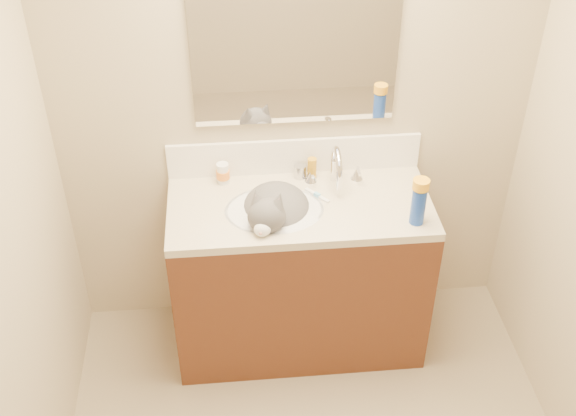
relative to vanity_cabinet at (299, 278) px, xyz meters
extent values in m
cube|color=tan|center=(0.00, 0.28, 0.84)|extent=(2.20, 0.04, 2.50)
cube|color=#4F2715|center=(0.00, 0.00, 0.00)|extent=(1.20, 0.55, 0.82)
cube|color=beige|center=(0.00, 0.00, 0.43)|extent=(1.20, 0.55, 0.04)
ellipsoid|color=silver|center=(-0.12, -0.03, 0.38)|extent=(0.45, 0.36, 0.14)
cylinder|color=silver|center=(0.18, 0.18, 0.51)|extent=(0.04, 0.04, 0.11)
torus|color=silver|center=(0.18, 0.12, 0.56)|extent=(0.03, 0.20, 0.20)
cylinder|color=silver|center=(0.18, 0.04, 0.53)|extent=(0.03, 0.03, 0.06)
cone|color=silver|center=(0.07, 0.18, 0.48)|extent=(0.06, 0.06, 0.06)
cone|color=silver|center=(0.29, 0.18, 0.48)|extent=(0.06, 0.06, 0.06)
ellipsoid|color=#4C4A4D|center=(-0.11, 0.01, 0.41)|extent=(0.42, 0.44, 0.23)
ellipsoid|color=#4C4A4D|center=(-0.16, -0.15, 0.51)|extent=(0.21, 0.20, 0.16)
ellipsoid|color=#4C4A4D|center=(-0.14, -0.08, 0.47)|extent=(0.15, 0.15, 0.15)
cone|color=#4C4A4D|center=(-0.20, -0.11, 0.58)|extent=(0.09, 0.10, 0.10)
cone|color=#4C4A4D|center=(-0.11, -0.14, 0.58)|extent=(0.10, 0.10, 0.10)
ellipsoid|color=white|center=(-0.18, -0.21, 0.49)|extent=(0.09, 0.08, 0.07)
ellipsoid|color=white|center=(-0.15, -0.11, 0.42)|extent=(0.14, 0.11, 0.14)
sphere|color=tan|center=(-0.19, -0.24, 0.49)|extent=(0.02, 0.02, 0.02)
cylinder|color=#4C4A4D|center=(0.03, -0.06, 0.34)|extent=(0.06, 0.25, 0.04)
cube|color=white|center=(0.00, 0.26, 0.54)|extent=(1.20, 0.02, 0.18)
cube|color=white|center=(0.00, 0.26, 1.13)|extent=(0.90, 0.02, 0.80)
cylinder|color=white|center=(-0.34, 0.21, 0.50)|extent=(0.07, 0.07, 0.10)
cylinder|color=orange|center=(-0.34, 0.21, 0.50)|extent=(0.08, 0.08, 0.04)
cylinder|color=#B7B7BC|center=(0.02, 0.22, 0.48)|extent=(0.07, 0.07, 0.07)
cylinder|color=#C18916|center=(0.08, 0.20, 0.50)|extent=(0.04, 0.04, 0.11)
cube|color=white|center=(0.08, 0.05, 0.46)|extent=(0.10, 0.12, 0.01)
cube|color=#6EBDEA|center=(0.08, 0.05, 0.46)|extent=(0.03, 0.03, 0.02)
cylinder|color=#183DAA|center=(0.49, -0.18, 0.54)|extent=(0.06, 0.06, 0.17)
cylinder|color=#FAAB1A|center=(0.49, -0.18, 0.65)|extent=(0.07, 0.07, 0.04)
camera|label=1|loc=(-0.30, -2.60, 2.40)|focal=45.00mm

